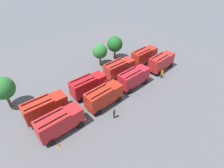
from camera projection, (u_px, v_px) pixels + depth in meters
name	position (u px, v px, depth m)	size (l,w,h in m)	color
ground_plane	(112.00, 90.00, 36.35)	(63.21, 63.21, 0.00)	#4C4C51
fire_truck_0	(60.00, 122.00, 26.75)	(7.27, 2.93, 3.88)	#A81C1F
fire_truck_1	(104.00, 96.00, 31.50)	(7.20, 2.76, 3.88)	#A12113
fire_truck_2	(134.00, 77.00, 36.03)	(7.24, 2.85, 3.88)	maroon
fire_truck_3	(161.00, 62.00, 41.09)	(7.25, 2.87, 3.88)	maroon
fire_truck_4	(45.00, 107.00, 29.29)	(7.35, 3.17, 3.88)	#AE2215
fire_truck_5	(88.00, 85.00, 34.07)	(7.30, 3.02, 3.88)	#AE1419
fire_truck_6	(119.00, 68.00, 38.81)	(7.32, 3.06, 3.88)	#A12119
fire_truck_7	(144.00, 55.00, 43.43)	(7.22, 2.81, 3.88)	#A51D15
firefighter_0	(141.00, 70.00, 40.56)	(0.44, 0.28, 1.64)	black
firefighter_1	(162.00, 74.00, 39.03)	(0.48, 0.38, 1.82)	black
firefighter_2	(131.00, 66.00, 42.09)	(0.39, 0.48, 1.61)	black
firefighter_3	(114.00, 113.00, 29.69)	(0.48, 0.41, 1.80)	black
firefighter_4	(110.00, 67.00, 41.50)	(0.48, 0.43, 1.68)	black
tree_0	(3.00, 88.00, 30.07)	(3.92, 3.92, 6.08)	brown
tree_1	(100.00, 51.00, 41.89)	(3.49, 3.49, 5.40)	brown
tree_2	(115.00, 44.00, 44.20)	(3.83, 3.83, 5.94)	brown
traffic_cone_0	(58.00, 145.00, 25.78)	(0.41, 0.41, 0.59)	#F2600C
traffic_cone_1	(86.00, 85.00, 37.03)	(0.48, 0.48, 0.69)	#F2600C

